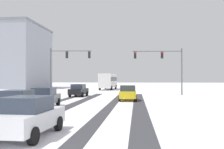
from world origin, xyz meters
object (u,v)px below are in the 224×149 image
Objects in this scene: traffic_signal_near_left at (65,62)px; car_silver_fourth at (18,103)px; traffic_signal_near_right at (164,62)px; car_white_fifth at (28,116)px; car_yellow_cab_second at (128,93)px; car_grey_third at (44,97)px; car_black_lead at (79,90)px; bus_oncoming at (108,80)px.

traffic_signal_near_left reaches higher than car_silver_fourth.
traffic_signal_near_right reaches higher than car_silver_fourth.
car_yellow_cab_second is at bearing 78.77° from car_white_fifth.
car_yellow_cab_second and car_grey_third have the same top height.
car_yellow_cab_second and car_silver_fourth have the same top height.
car_silver_fourth is (0.17, -17.77, 0.00)m from car_black_lead.
traffic_signal_near_left reaches higher than bus_oncoming.
car_silver_fourth is (-11.25, -20.02, -3.86)m from traffic_signal_near_right.
bus_oncoming is at bearing 116.40° from traffic_signal_near_right.
traffic_signal_near_right is 1.62× the size of car_white_fifth.
traffic_signal_near_left is 1.55× the size of car_black_lead.
car_silver_fourth is (2.22, -18.35, -3.81)m from traffic_signal_near_left.
car_black_lead is 1.00× the size of car_white_fifth.
car_white_fifth is 45.42m from bus_oncoming.
car_white_fifth is at bearing -77.48° from traffic_signal_near_left.
traffic_signal_near_right is at bearing 59.59° from car_yellow_cab_second.
bus_oncoming reaches higher than car_white_fifth.
traffic_signal_near_right reaches higher than car_yellow_cab_second.
car_grey_third is at bearing -92.33° from bus_oncoming.
car_silver_fourth and car_white_fifth have the same top height.
car_white_fifth is at bearing -60.61° from car_silver_fourth.
car_black_lead is at bearing 97.93° from car_white_fifth.
car_white_fifth is 0.38× the size of bus_oncoming.
traffic_signal_near_right is 23.29m from car_silver_fourth.
car_white_fifth is (3.23, -23.20, 0.00)m from car_black_lead.
traffic_signal_near_left is 13.58m from traffic_signal_near_right.
car_grey_third is at bearing -80.89° from traffic_signal_near_left.
car_yellow_cab_second is (6.68, -5.83, 0.00)m from car_black_lead.
car_grey_third is (-6.57, -7.07, 0.00)m from car_yellow_cab_second.
traffic_signal_near_right reaches higher than car_white_fifth.
car_black_lead is 8.87m from car_yellow_cab_second.
car_white_fifth is (-3.45, -17.37, 0.00)m from car_yellow_cab_second.
car_black_lead and car_yellow_cab_second have the same top height.
car_grey_third is (0.11, -12.91, 0.00)m from car_black_lead.
car_grey_third is 4.87m from car_silver_fourth.
car_silver_fourth is at bearing -83.09° from traffic_signal_near_left.
car_grey_third is 0.38× the size of bus_oncoming.
traffic_signal_near_right is 1.62× the size of car_silver_fourth.
car_yellow_cab_second is 9.65m from car_grey_third.
car_black_lead is 22.25m from bus_oncoming.
car_grey_third is 1.00× the size of car_white_fifth.
car_grey_third is at bearing -126.74° from traffic_signal_near_right.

